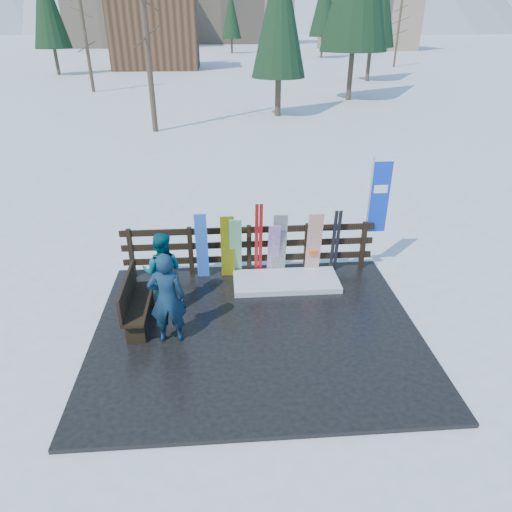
{
  "coord_description": "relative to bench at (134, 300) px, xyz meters",
  "views": [
    {
      "loc": [
        -0.54,
        -6.93,
        5.19
      ],
      "look_at": [
        0.06,
        1.0,
        1.1
      ],
      "focal_mm": 32.0,
      "sensor_mm": 36.0,
      "label": 1
    }
  ],
  "objects": [
    {
      "name": "deck",
      "position": [
        2.25,
        -0.35,
        -0.56
      ],
      "size": [
        6.0,
        5.0,
        0.08
      ],
      "primitive_type": "cube",
      "color": "black",
      "rests_on": "ground"
    },
    {
      "name": "trees",
      "position": [
        6.54,
        49.92,
        5.35
      ],
      "size": [
        42.04,
        68.91,
        13.23
      ],
      "color": "#382B1E",
      "rests_on": "ground"
    },
    {
      "name": "bench",
      "position": [
        0.0,
        0.0,
        0.0
      ],
      "size": [
        0.41,
        1.5,
        0.97
      ],
      "color": "black",
      "rests_on": "deck"
    },
    {
      "name": "snow_patch",
      "position": [
        3.02,
        1.25,
        -0.46
      ],
      "size": [
        2.28,
        1.0,
        0.12
      ],
      "primitive_type": "cube",
      "color": "white",
      "rests_on": "deck"
    },
    {
      "name": "ground",
      "position": [
        2.25,
        -0.35,
        -0.6
      ],
      "size": [
        700.0,
        700.0,
        0.0
      ],
      "primitive_type": "plane",
      "color": "white",
      "rests_on": "ground"
    },
    {
      "name": "rental_flag",
      "position": [
        5.06,
        1.9,
        1.09
      ],
      "size": [
        0.45,
        0.04,
        2.6
      ],
      "color": "silver",
      "rests_on": "deck"
    },
    {
      "name": "fence",
      "position": [
        2.25,
        1.85,
        0.14
      ],
      "size": [
        5.6,
        0.1,
        1.15
      ],
      "color": "black",
      "rests_on": "deck"
    },
    {
      "name": "resort_buildings",
      "position": [
        3.28,
        115.05,
        9.21
      ],
      "size": [
        73.0,
        87.6,
        22.6
      ],
      "color": "tan",
      "rests_on": "ground"
    },
    {
      "name": "snowboard_3",
      "position": [
        2.77,
        1.63,
        0.14
      ],
      "size": [
        0.26,
        0.4,
        1.31
      ],
      "primitive_type": "cube",
      "rotation": [
        0.28,
        0.0,
        0.0
      ],
      "color": "white",
      "rests_on": "deck"
    },
    {
      "name": "snowboard_2",
      "position": [
        1.77,
        1.63,
        0.24
      ],
      "size": [
        0.3,
        0.23,
        1.51
      ],
      "primitive_type": "cube",
      "rotation": [
        0.14,
        0.0,
        0.0
      ],
      "color": "#E5E908",
      "rests_on": "deck"
    },
    {
      "name": "ski_pair_a",
      "position": [
        2.45,
        1.7,
        0.36
      ],
      "size": [
        0.16,
        0.28,
        1.75
      ],
      "color": "#B41716",
      "rests_on": "deck"
    },
    {
      "name": "snowboard_0",
      "position": [
        1.21,
        1.63,
        0.28
      ],
      "size": [
        0.26,
        0.22,
        1.58
      ],
      "primitive_type": "cube",
      "rotation": [
        0.13,
        0.0,
        0.0
      ],
      "color": "#3478F8",
      "rests_on": "deck"
    },
    {
      "name": "person_back",
      "position": [
        0.49,
        0.51,
        0.3
      ],
      "size": [
        0.86,
        0.71,
        1.63
      ],
      "primitive_type": "imported",
      "rotation": [
        0.0,
        0.0,
        3.02
      ],
      "color": "#085461",
      "rests_on": "deck"
    },
    {
      "name": "snowboard_4",
      "position": [
        2.9,
        1.63,
        0.25
      ],
      "size": [
        0.3,
        0.31,
        1.53
      ],
      "primitive_type": "cube",
      "rotation": [
        0.19,
        0.0,
        0.0
      ],
      "color": "black",
      "rests_on": "deck"
    },
    {
      "name": "person_front",
      "position": [
        0.68,
        -0.54,
        0.35
      ],
      "size": [
        0.65,
        0.45,
        1.74
      ],
      "primitive_type": "imported",
      "rotation": [
        0.0,
        0.0,
        3.19
      ],
      "color": "navy",
      "rests_on": "deck"
    },
    {
      "name": "snowboard_1",
      "position": [
        1.94,
        1.63,
        0.22
      ],
      "size": [
        0.26,
        0.43,
        1.47
      ],
      "primitive_type": "cube",
      "rotation": [
        0.27,
        0.0,
        0.0
      ],
      "color": "silver",
      "rests_on": "deck"
    },
    {
      "name": "snowboard_5",
      "position": [
        3.66,
        1.63,
        0.24
      ],
      "size": [
        0.33,
        0.24,
        1.51
      ],
      "primitive_type": "cube",
      "rotation": [
        0.14,
        0.0,
        0.0
      ],
      "color": "white",
      "rests_on": "deck"
    },
    {
      "name": "ski_pair_b",
      "position": [
        4.16,
        1.7,
        0.25
      ],
      "size": [
        0.17,
        0.17,
        1.53
      ],
      "color": "black",
      "rests_on": "deck"
    }
  ]
}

